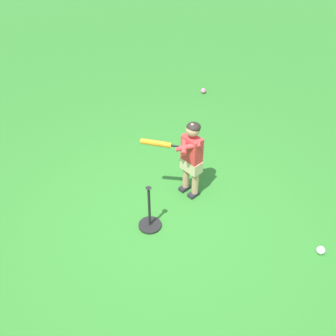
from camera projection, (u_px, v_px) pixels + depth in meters
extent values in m
plane|color=#2D7528|center=(167.00, 223.00, 4.94)|extent=(40.00, 40.00, 0.00)
cube|color=#232328|center=(194.00, 194.00, 5.31)|extent=(0.16, 0.17, 0.05)
cylinder|color=tan|center=(195.00, 183.00, 5.21)|extent=(0.09, 0.09, 0.34)
cube|color=#232328|center=(185.00, 188.00, 5.41)|extent=(0.16, 0.17, 0.05)
cylinder|color=tan|center=(186.00, 177.00, 5.30)|extent=(0.09, 0.09, 0.34)
cube|color=#C6B284|center=(191.00, 165.00, 5.10)|extent=(0.31, 0.27, 0.16)
cube|color=red|center=(192.00, 149.00, 4.94)|extent=(0.29, 0.26, 0.34)
sphere|color=tan|center=(193.00, 130.00, 4.77)|extent=(0.17, 0.17, 0.17)
ellipsoid|color=black|center=(194.00, 127.00, 4.75)|extent=(0.24, 0.24, 0.11)
sphere|color=orange|center=(184.00, 148.00, 4.81)|extent=(0.04, 0.04, 0.04)
cylinder|color=black|center=(176.00, 146.00, 4.81)|extent=(0.06, 0.14, 0.05)
cylinder|color=orange|center=(157.00, 143.00, 4.80)|extent=(0.15, 0.35, 0.11)
sphere|color=orange|center=(143.00, 141.00, 4.80)|extent=(0.07, 0.07, 0.07)
cylinder|color=red|center=(188.00, 147.00, 4.80)|extent=(0.12, 0.31, 0.14)
cylinder|color=red|center=(184.00, 144.00, 4.84)|extent=(0.31, 0.13, 0.14)
sphere|color=pink|center=(203.00, 91.00, 7.52)|extent=(0.09, 0.09, 0.09)
sphere|color=white|center=(321.00, 250.00, 4.54)|extent=(0.10, 0.10, 0.10)
cylinder|color=black|center=(150.00, 225.00, 4.89)|extent=(0.28, 0.28, 0.03)
cylinder|color=black|center=(149.00, 208.00, 4.71)|extent=(0.03, 0.03, 0.55)
cone|color=black|center=(149.00, 189.00, 4.53)|extent=(0.07, 0.07, 0.04)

